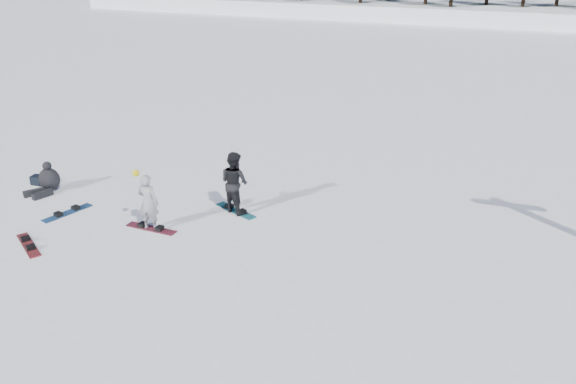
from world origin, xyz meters
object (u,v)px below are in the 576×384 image
(snowboarder_woman, at_px, (148,202))
(snowboard_loose_b, at_px, (29,245))
(gear_bag, at_px, (39,180))
(snowboard_loose_a, at_px, (67,213))
(seated_rider, at_px, (48,180))
(snowboarder_man, at_px, (234,182))

(snowboarder_woman, xyz_separation_m, snowboard_loose_b, (-2.34, -2.03, -0.80))
(gear_bag, distance_m, snowboard_loose_a, 2.74)
(seated_rider, bearing_deg, snowboard_loose_b, -30.25)
(snowboarder_woman, distance_m, snowboarder_man, 2.49)
(snowboarder_man, bearing_deg, snowboarder_woman, 69.26)
(snowboarder_man, height_order, snowboard_loose_a, snowboarder_man)
(snowboarder_woman, bearing_deg, seated_rider, -18.75)
(snowboarder_woman, xyz_separation_m, gear_bag, (-5.21, 1.15, -0.66))
(snowboarder_woman, bearing_deg, snowboard_loose_a, -4.47)
(snowboarder_man, xyz_separation_m, snowboard_loose_b, (-3.92, -3.95, -0.90))
(snowboarder_man, relative_size, snowboard_loose_a, 1.22)
(snowboarder_man, bearing_deg, snowboard_loose_b, 63.97)
(snowboarder_woman, height_order, snowboarder_man, snowboarder_man)
(seated_rider, relative_size, snowboard_loose_b, 0.83)
(snowboarder_man, distance_m, snowboard_loose_b, 5.64)
(gear_bag, xyz_separation_m, snowboard_loose_a, (2.40, -1.31, -0.14))
(snowboard_loose_b, bearing_deg, gear_bag, 162.78)
(seated_rider, bearing_deg, snowboarder_woman, 11.92)
(snowboarder_man, bearing_deg, gear_bag, 25.22)
(snowboarder_woman, relative_size, seated_rider, 1.40)
(snowboard_loose_b, xyz_separation_m, snowboard_loose_a, (-0.47, 1.88, 0.00))
(gear_bag, xyz_separation_m, snowboard_loose_b, (2.87, -3.18, -0.14))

